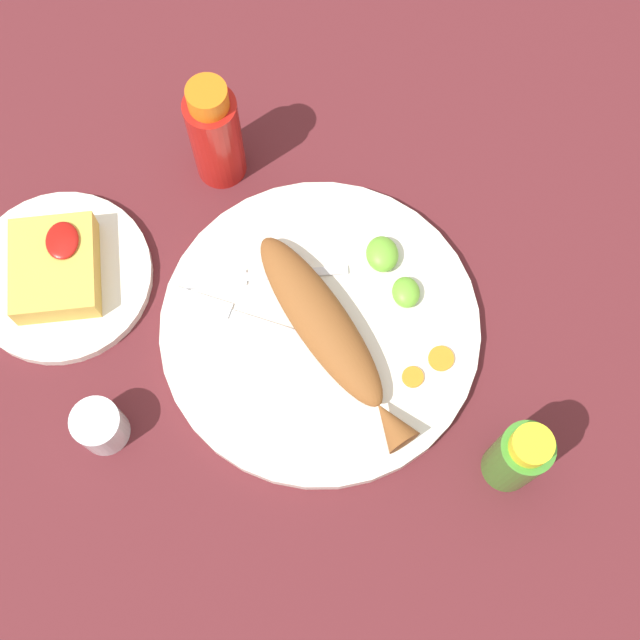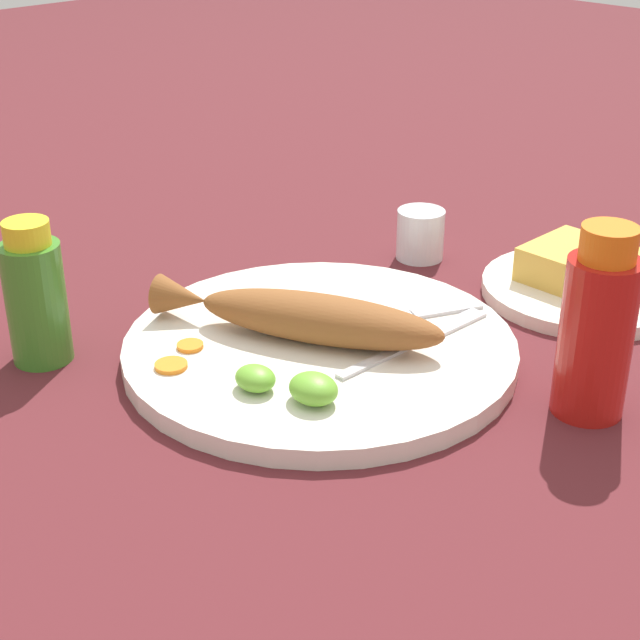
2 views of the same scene
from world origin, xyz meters
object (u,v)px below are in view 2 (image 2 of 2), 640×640
fork_near (404,316)px  hot_sauce_bottle_red (597,329)px  hot_sauce_bottle_green (36,296)px  salt_cup (420,237)px  side_plate_fries (584,290)px  fried_fish (303,316)px  main_plate (320,349)px  fork_far (423,338)px

fork_near → hot_sauce_bottle_red: 0.20m
hot_sauce_bottle_green → salt_cup: bearing=78.6°
hot_sauce_bottle_green → salt_cup: (0.09, 0.42, -0.04)m
salt_cup → side_plate_fries: (0.18, 0.04, -0.02)m
salt_cup → fried_fish: bearing=-73.4°
main_plate → salt_cup: bearing=110.1°
main_plate → hot_sauce_bottle_green: 0.26m
fried_fish → fork_near: size_ratio=1.54×
fork_far → hot_sauce_bottle_red: 0.17m
fork_near → side_plate_fries: 0.21m
fried_fish → salt_cup: fried_fish is taller
fork_far → side_plate_fries: fork_far is taller
fork_near → fork_far: bearing=-92.5°
fork_near → salt_cup: (-0.11, 0.16, 0.00)m
fork_far → salt_cup: 0.23m
main_plate → hot_sauce_bottle_red: size_ratio=2.20×
fork_far → side_plate_fries: 0.22m
main_plate → fried_fish: size_ratio=1.33×
main_plate → fork_far: bearing=45.5°
salt_cup → fork_far: bearing=-48.8°
fork_far → salt_cup: bearing=42.9°
fried_fish → fork_far: bearing=16.2°
main_plate → side_plate_fries: (0.10, 0.29, -0.00)m
fried_fish → salt_cup: (-0.07, 0.25, -0.01)m
main_plate → hot_sauce_bottle_green: (-0.17, -0.18, 0.05)m
hot_sauce_bottle_green → fork_near: bearing=53.7°
hot_sauce_bottle_red → salt_cup: bearing=154.1°
fork_near → side_plate_fries: bearing=4.7°
main_plate → hot_sauce_bottle_red: hot_sauce_bottle_red is taller
main_plate → fork_far: (0.07, 0.07, 0.01)m
salt_cup → main_plate: bearing=-69.9°
main_plate → fork_near: size_ratio=2.05×
fork_near → salt_cup: size_ratio=3.10×
fork_near → side_plate_fries: size_ratio=0.84×
main_plate → side_plate_fries: size_ratio=1.71×
hot_sauce_bottle_green → fork_far: bearing=45.9°
fried_fish → hot_sauce_bottle_green: size_ratio=2.02×
hot_sauce_bottle_red → fork_near: bearing=-178.4°
salt_cup → hot_sauce_bottle_green: bearing=-101.4°
fried_fish → fork_far: fried_fish is taller
fried_fish → hot_sauce_bottle_green: hot_sauce_bottle_green is taller
main_plate → fried_fish: fried_fish is taller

